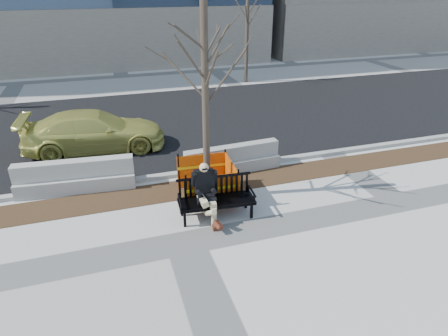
{
  "coord_description": "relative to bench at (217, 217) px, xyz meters",
  "views": [
    {
      "loc": [
        -1.47,
        -7.64,
        5.75
      ],
      "look_at": [
        1.45,
        1.47,
        1.11
      ],
      "focal_mm": 31.54,
      "sensor_mm": 36.0,
      "label": 1
    }
  ],
  "objects": [
    {
      "name": "jersey_barrier_right",
      "position": [
        1.28,
        2.46,
        0.0
      ],
      "size": [
        3.21,
        0.84,
        0.91
      ],
      "primitive_type": null,
      "rotation": [
        0.0,
        0.0,
        0.07
      ],
      "color": "#9B9891",
      "rests_on": "ground"
    },
    {
      "name": "curb",
      "position": [
        -1.05,
        2.68,
        0.06
      ],
      "size": [
        60.0,
        0.25,
        0.12
      ],
      "primitive_type": "cube",
      "color": "#9E9B93",
      "rests_on": "ground"
    },
    {
      "name": "mulch_strip",
      "position": [
        -1.05,
        1.73,
        0.0
      ],
      "size": [
        40.0,
        1.2,
        0.02
      ],
      "primitive_type": "cube",
      "color": "#47301C",
      "rests_on": "ground"
    },
    {
      "name": "far_tree_right",
      "position": [
        6.04,
        13.84,
        0.0
      ],
      "size": [
        2.52,
        2.52,
        6.08
      ],
      "primitive_type": null,
      "rotation": [
        0.0,
        0.0,
        -0.13
      ],
      "color": "#4E4032",
      "rests_on": "ground"
    },
    {
      "name": "jersey_barrier_left",
      "position": [
        -3.55,
        2.68,
        0.0
      ],
      "size": [
        3.44,
        0.97,
        0.97
      ],
      "primitive_type": null,
      "rotation": [
        0.0,
        0.0,
        -0.09
      ],
      "color": "#A9A79E",
      "rests_on": "ground"
    },
    {
      "name": "sedan",
      "position": [
        -2.91,
        5.7,
        0.0
      ],
      "size": [
        5.11,
        2.36,
        1.44
      ],
      "primitive_type": "imported",
      "rotation": [
        0.0,
        0.0,
        1.5
      ],
      "color": "#C1BE53",
      "rests_on": "ground"
    },
    {
      "name": "seated_man",
      "position": [
        -0.28,
        0.08,
        0.0
      ],
      "size": [
        0.74,
        1.14,
        1.53
      ],
      "primitive_type": null,
      "rotation": [
        0.0,
        0.0,
        -0.08
      ],
      "color": "black",
      "rests_on": "ground"
    },
    {
      "name": "asphalt_street",
      "position": [
        -1.05,
        7.93,
        0.0
      ],
      "size": [
        60.0,
        10.4,
        0.01
      ],
      "primitive_type": "cube",
      "color": "black",
      "rests_on": "ground"
    },
    {
      "name": "tree_fence",
      "position": [
        0.05,
        1.09,
        0.0
      ],
      "size": [
        2.41,
        2.41,
        5.68
      ],
      "primitive_type": null,
      "rotation": [
        0.0,
        0.0,
        -0.06
      ],
      "color": "orange",
      "rests_on": "ground"
    },
    {
      "name": "ground",
      "position": [
        -1.05,
        -0.87,
        0.0
      ],
      "size": [
        120.0,
        120.0,
        0.0
      ],
      "primitive_type": "plane",
      "color": "beige",
      "rests_on": "ground"
    },
    {
      "name": "bench",
      "position": [
        0.0,
        0.0,
        0.0
      ],
      "size": [
        2.09,
        0.89,
        1.08
      ],
      "primitive_type": null,
      "rotation": [
        0.0,
        0.0,
        -0.08
      ],
      "color": "black",
      "rests_on": "ground"
    }
  ]
}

